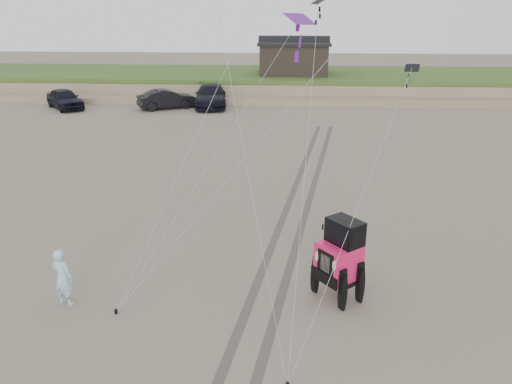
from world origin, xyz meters
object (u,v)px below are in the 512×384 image
truck_b (167,99)px  man (63,277)px  jeep (338,268)px  cabin (294,57)px  truck_a (65,99)px  truck_c (211,96)px

truck_b → man: size_ratio=2.80×
truck_b → jeep: size_ratio=0.93×
cabin → jeep: (1.04, -35.19, -2.33)m
truck_a → man: 29.28m
truck_a → jeep: 32.22m
truck_a → man: bearing=-107.8°
truck_b → man: bearing=159.0°
jeep → truck_c: bearing=156.3°
cabin → truck_b: bearing=-138.9°
truck_a → man: (11.64, -26.87, 0.04)m
truck_c → man: (0.36, -28.51, -0.04)m
truck_a → jeep: (18.93, -26.07, 0.13)m
truck_a → jeep: size_ratio=0.93×
cabin → man: 36.61m
jeep → man: 7.34m
truck_a → truck_c: bearing=-32.9°
truck_a → truck_b: 8.03m
truck_a → jeep: bearing=-95.2°
cabin → truck_a: bearing=-153.0°
cabin → truck_b: 13.35m
truck_a → truck_c: truck_c is taller
cabin → truck_a: (-17.89, -9.12, -2.46)m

